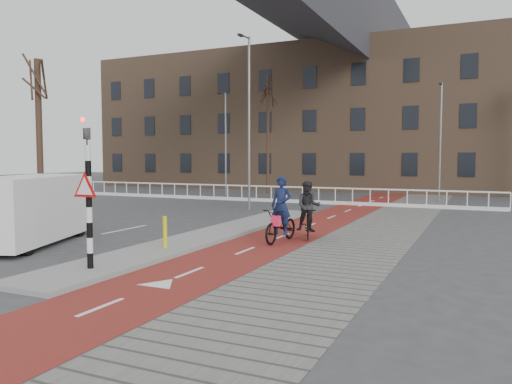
% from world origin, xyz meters
% --- Properties ---
extents(ground, '(120.00, 120.00, 0.00)m').
position_xyz_m(ground, '(0.00, 0.00, 0.00)').
color(ground, '#38383A').
rests_on(ground, ground).
extents(bike_lane, '(2.50, 60.00, 0.01)m').
position_xyz_m(bike_lane, '(1.50, 10.00, 0.01)').
color(bike_lane, maroon).
rests_on(bike_lane, ground).
extents(sidewalk, '(3.00, 60.00, 0.01)m').
position_xyz_m(sidewalk, '(4.30, 10.00, 0.01)').
color(sidewalk, slate).
rests_on(sidewalk, ground).
extents(curb_island, '(1.80, 16.00, 0.12)m').
position_xyz_m(curb_island, '(-0.70, 4.00, 0.06)').
color(curb_island, gray).
rests_on(curb_island, ground).
extents(traffic_signal, '(0.80, 0.80, 3.68)m').
position_xyz_m(traffic_signal, '(-0.60, -2.02, 1.99)').
color(traffic_signal, black).
rests_on(traffic_signal, curb_island).
extents(bollard, '(0.12, 0.12, 0.91)m').
position_xyz_m(bollard, '(-0.53, 0.93, 0.58)').
color(bollard, '#CDC90B').
rests_on(bollard, curb_island).
extents(cyclist_near, '(0.87, 2.09, 2.11)m').
position_xyz_m(cyclist_near, '(1.90, 3.82, 0.72)').
color(cyclist_near, black).
rests_on(cyclist_near, bike_lane).
extents(cyclist_far, '(1.03, 1.85, 1.92)m').
position_xyz_m(cyclist_far, '(2.45, 4.88, 0.80)').
color(cyclist_far, black).
rests_on(cyclist_far, bike_lane).
extents(van, '(3.56, 5.33, 2.13)m').
position_xyz_m(van, '(-5.12, 0.18, 1.12)').
color(van, white).
rests_on(van, ground).
extents(railing, '(28.00, 0.10, 0.99)m').
position_xyz_m(railing, '(-5.00, 17.00, 0.31)').
color(railing, silver).
rests_on(railing, ground).
extents(townhouse_row, '(46.00, 10.00, 15.90)m').
position_xyz_m(townhouse_row, '(-3.00, 32.00, 7.81)').
color(townhouse_row, '#7F6047').
rests_on(townhouse_row, ground).
extents(tree_left, '(0.31, 0.31, 7.56)m').
position_xyz_m(tree_left, '(-12.47, 7.31, 3.78)').
color(tree_left, '#311D15').
rests_on(tree_left, ground).
extents(tree_mid, '(0.23, 0.23, 8.76)m').
position_xyz_m(tree_mid, '(-7.07, 23.64, 4.38)').
color(tree_mid, '#311D15').
rests_on(tree_mid, ground).
extents(streetlight_near, '(0.12, 0.12, 8.83)m').
position_xyz_m(streetlight_near, '(-3.30, 12.41, 4.42)').
color(streetlight_near, slate).
rests_on(streetlight_near, ground).
extents(streetlight_left, '(0.12, 0.12, 7.28)m').
position_xyz_m(streetlight_left, '(-9.06, 20.64, 3.64)').
color(streetlight_left, slate).
rests_on(streetlight_left, ground).
extents(streetlight_right, '(0.12, 0.12, 7.17)m').
position_xyz_m(streetlight_right, '(5.29, 21.36, 3.59)').
color(streetlight_right, slate).
rests_on(streetlight_right, ground).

